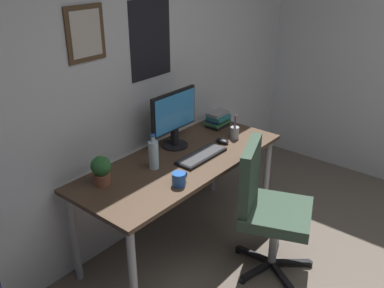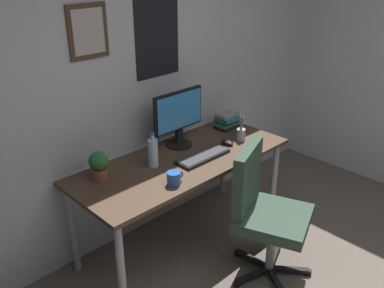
% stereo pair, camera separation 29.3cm
% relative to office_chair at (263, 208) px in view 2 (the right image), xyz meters
% --- Properties ---
extents(wall_back, '(4.40, 0.10, 2.60)m').
position_rel_office_chair_xyz_m(wall_back, '(-0.25, 1.05, 0.77)').
color(wall_back, silver).
rests_on(wall_back, ground_plane).
extents(desk, '(1.67, 0.69, 0.73)m').
position_rel_office_chair_xyz_m(desk, '(-0.16, 0.62, 0.12)').
color(desk, '#4C3828').
rests_on(desk, ground_plane).
extents(office_chair, '(0.60, 0.60, 0.95)m').
position_rel_office_chair_xyz_m(office_chair, '(0.00, 0.00, 0.00)').
color(office_chair, '#334738').
rests_on(office_chair, ground_plane).
extents(monitor, '(0.46, 0.20, 0.43)m').
position_rel_office_chair_xyz_m(monitor, '(-0.02, 0.81, 0.44)').
color(monitor, black).
rests_on(monitor, desk).
extents(keyboard, '(0.43, 0.15, 0.03)m').
position_rel_office_chair_xyz_m(keyboard, '(-0.04, 0.53, 0.21)').
color(keyboard, black).
rests_on(keyboard, desk).
extents(computer_mouse, '(0.06, 0.11, 0.04)m').
position_rel_office_chair_xyz_m(computer_mouse, '(0.26, 0.56, 0.22)').
color(computer_mouse, black).
rests_on(computer_mouse, desk).
extents(water_bottle, '(0.07, 0.07, 0.25)m').
position_rel_office_chair_xyz_m(water_bottle, '(-0.38, 0.68, 0.30)').
color(water_bottle, silver).
rests_on(water_bottle, desk).
extents(coffee_mug_near, '(0.13, 0.09, 0.09)m').
position_rel_office_chair_xyz_m(coffee_mug_near, '(-0.44, 0.39, 0.24)').
color(coffee_mug_near, '#2659B2').
rests_on(coffee_mug_near, desk).
extents(potted_plant, '(0.13, 0.13, 0.20)m').
position_rel_office_chair_xyz_m(potted_plant, '(-0.75, 0.79, 0.30)').
color(potted_plant, brown).
rests_on(potted_plant, desk).
extents(pen_cup, '(0.07, 0.07, 0.20)m').
position_rel_office_chair_xyz_m(pen_cup, '(0.40, 0.54, 0.25)').
color(pen_cup, '#9EA0A5').
rests_on(pen_cup, desk).
extents(book_stack_left, '(0.23, 0.16, 0.13)m').
position_rel_office_chair_xyz_m(book_stack_left, '(0.51, 0.79, 0.26)').
color(book_stack_left, black).
rests_on(book_stack_left, desk).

